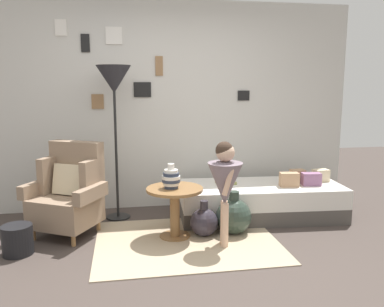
# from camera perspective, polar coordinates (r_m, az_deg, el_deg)

# --- Properties ---
(ground_plane) EXTENTS (12.00, 12.00, 0.00)m
(ground_plane) POSITION_cam_1_polar(r_m,az_deg,el_deg) (3.54, 0.26, -16.41)
(ground_plane) COLOR #423833
(gallery_wall) EXTENTS (4.80, 0.12, 2.60)m
(gallery_wall) POSITION_cam_1_polar(r_m,az_deg,el_deg) (5.12, -3.63, 6.83)
(gallery_wall) COLOR beige
(gallery_wall) RESTS_ON ground
(rug) EXTENTS (1.81, 1.42, 0.01)m
(rug) POSITION_cam_1_polar(r_m,az_deg,el_deg) (4.12, -0.76, -12.47)
(rug) COLOR tan
(rug) RESTS_ON ground
(armchair) EXTENTS (0.90, 0.83, 0.97)m
(armchair) POSITION_cam_1_polar(r_m,az_deg,el_deg) (4.41, -17.17, -5.45)
(armchair) COLOR #9E7042
(armchair) RESTS_ON ground
(daybed) EXTENTS (1.95, 0.92, 0.40)m
(daybed) POSITION_cam_1_polar(r_m,az_deg,el_deg) (4.86, 9.73, -6.68)
(daybed) COLOR #4C4742
(daybed) RESTS_ON ground
(pillow_head) EXTENTS (0.19, 0.13, 0.15)m
(pillow_head) POSITION_cam_1_polar(r_m,az_deg,el_deg) (5.11, 17.94, -3.01)
(pillow_head) COLOR beige
(pillow_head) RESTS_ON daybed
(pillow_mid) EXTENTS (0.23, 0.15, 0.15)m
(pillow_mid) POSITION_cam_1_polar(r_m,az_deg,el_deg) (4.88, 16.68, -3.54)
(pillow_mid) COLOR gray
(pillow_mid) RESTS_ON daybed
(pillow_back) EXTENTS (0.17, 0.12, 0.16)m
(pillow_back) POSITION_cam_1_polar(r_m,az_deg,el_deg) (4.98, 14.86, -3.14)
(pillow_back) COLOR tan
(pillow_back) RESTS_ON daybed
(pillow_extra) EXTENTS (0.23, 0.15, 0.16)m
(pillow_extra) POSITION_cam_1_polar(r_m,az_deg,el_deg) (4.76, 13.74, -3.65)
(pillow_extra) COLOR tan
(pillow_extra) RESTS_ON daybed
(side_table) EXTENTS (0.58, 0.58, 0.53)m
(side_table) POSITION_cam_1_polar(r_m,az_deg,el_deg) (4.12, -2.49, -6.92)
(side_table) COLOR olive
(side_table) RESTS_ON ground
(vase_striped) EXTENTS (0.19, 0.19, 0.25)m
(vase_striped) POSITION_cam_1_polar(r_m,az_deg,el_deg) (4.05, -3.01, -3.56)
(vase_striped) COLOR #2D384C
(vase_striped) RESTS_ON side_table
(floor_lamp) EXTENTS (0.39, 0.39, 1.78)m
(floor_lamp) POSITION_cam_1_polar(r_m,az_deg,el_deg) (4.64, -11.11, 9.49)
(floor_lamp) COLOR black
(floor_lamp) RESTS_ON ground
(person_child) EXTENTS (0.34, 0.34, 1.04)m
(person_child) POSITION_cam_1_polar(r_m,az_deg,el_deg) (3.84, 4.74, -3.91)
(person_child) COLOR #D8AD8E
(person_child) RESTS_ON ground
(book_on_daybed) EXTENTS (0.23, 0.18, 0.03)m
(book_on_daybed) POSITION_cam_1_polar(r_m,az_deg,el_deg) (4.78, 4.87, -4.17)
(book_on_daybed) COLOR #91924F
(book_on_daybed) RESTS_ON daybed
(demijohn_near) EXTENTS (0.30, 0.30, 0.38)m
(demijohn_near) POSITION_cam_1_polar(r_m,az_deg,el_deg) (4.22, 1.73, -9.75)
(demijohn_near) COLOR #332D38
(demijohn_near) RESTS_ON ground
(demijohn_far) EXTENTS (0.38, 0.38, 0.46)m
(demijohn_far) POSITION_cam_1_polar(r_m,az_deg,el_deg) (4.30, 5.99, -8.88)
(demijohn_far) COLOR #2D3D33
(demijohn_far) RESTS_ON ground
(magazine_basket) EXTENTS (0.28, 0.28, 0.28)m
(magazine_basket) POSITION_cam_1_polar(r_m,az_deg,el_deg) (4.13, -23.71, -11.24)
(magazine_basket) COLOR black
(magazine_basket) RESTS_ON ground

